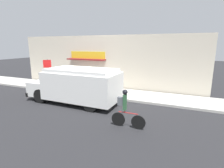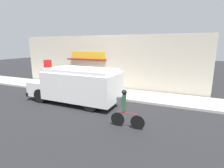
# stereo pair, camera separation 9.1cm
# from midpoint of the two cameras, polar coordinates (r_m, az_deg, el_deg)

# --- Properties ---
(ground_plane) EXTENTS (70.00, 70.00, 0.00)m
(ground_plane) POSITION_cam_midpoint_polar(r_m,az_deg,el_deg) (12.45, -8.29, -3.91)
(ground_plane) COLOR #232326
(sidewalk) EXTENTS (28.00, 2.55, 0.14)m
(sidewalk) POSITION_cam_midpoint_polar(r_m,az_deg,el_deg) (13.49, -5.46, -2.21)
(sidewalk) COLOR #ADAAA3
(sidewalk) RESTS_ON ground_plane
(storefront) EXTENTS (15.93, 0.82, 4.27)m
(storefront) POSITION_cam_midpoint_polar(r_m,az_deg,el_deg) (14.42, -2.91, 7.17)
(storefront) COLOR beige
(storefront) RESTS_ON ground_plane
(school_bus) EXTENTS (5.85, 2.80, 2.14)m
(school_bus) POSITION_cam_midpoint_polar(r_m,az_deg,el_deg) (10.91, -11.07, -0.25)
(school_bus) COLOR white
(school_bus) RESTS_ON ground_plane
(cyclist) EXTENTS (1.52, 0.22, 1.69)m
(cyclist) POSITION_cam_midpoint_polar(r_m,az_deg,el_deg) (7.59, 4.56, -8.07)
(cyclist) COLOR black
(cyclist) RESTS_ON ground_plane
(stop_sign_post) EXTENTS (0.45, 0.45, 2.28)m
(stop_sign_post) POSITION_cam_midpoint_polar(r_m,az_deg,el_deg) (14.82, -19.92, 4.73)
(stop_sign_post) COLOR slate
(stop_sign_post) RESTS_ON sidewalk
(trash_bin) EXTENTS (0.47, 0.47, 0.76)m
(trash_bin) POSITION_cam_midpoint_polar(r_m,az_deg,el_deg) (15.54, -16.39, 1.03)
(trash_bin) COLOR #38383D
(trash_bin) RESTS_ON sidewalk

